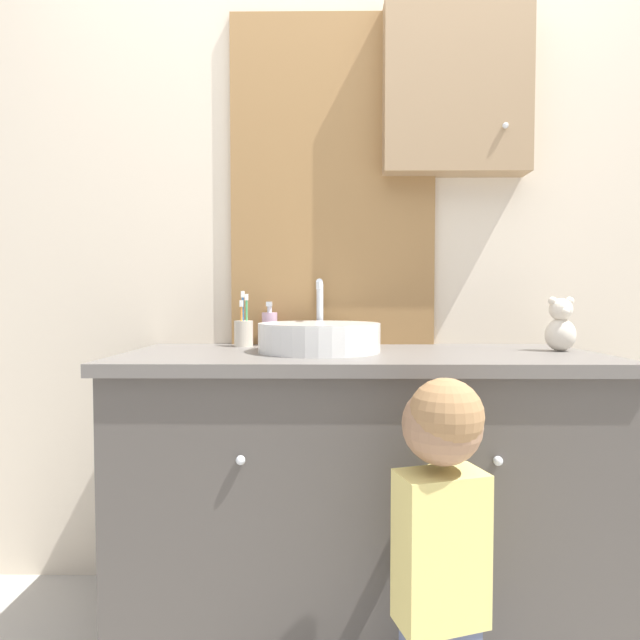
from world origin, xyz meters
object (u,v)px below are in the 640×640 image
object	(u,v)px
child_figure	(441,523)
teddy_bear	(561,326)
soap_dispenser	(270,328)
toothbrush_holder	(244,332)
sink_basin	(320,336)

from	to	relation	value
child_figure	teddy_bear	distance (m)	0.79
soap_dispenser	toothbrush_holder	bearing A→B (deg)	-150.60
toothbrush_holder	teddy_bear	distance (m)	1.02
sink_basin	soap_dispenser	xyz separation A→B (m)	(-0.18, 0.21, 0.01)
toothbrush_holder	soap_dispenser	world-z (taller)	toothbrush_holder
soap_dispenser	teddy_bear	size ratio (longest dim) A/B	0.91
soap_dispenser	child_figure	distance (m)	0.90
sink_basin	soap_dispenser	world-z (taller)	sink_basin
soap_dispenser	teddy_bear	world-z (taller)	teddy_bear
teddy_bear	toothbrush_holder	bearing A→B (deg)	171.74
toothbrush_holder	soap_dispenser	size ratio (longest dim) A/B	1.24
toothbrush_holder	soap_dispenser	distance (m)	0.10
sink_basin	soap_dispenser	distance (m)	0.27
sink_basin	teddy_bear	xyz separation A→B (m)	(0.75, 0.01, 0.03)
toothbrush_holder	child_figure	distance (m)	0.90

